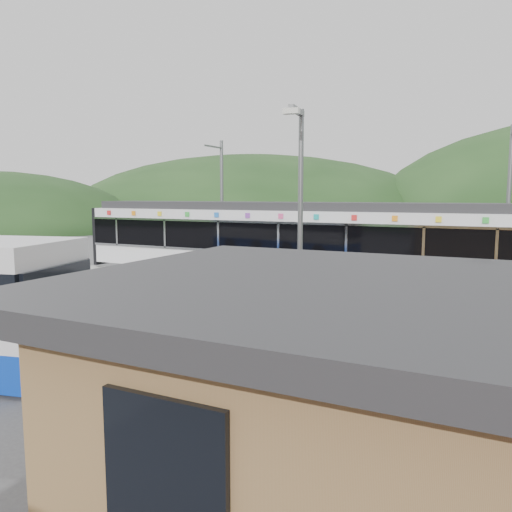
% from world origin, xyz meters
% --- Properties ---
extents(ground, '(120.00, 120.00, 0.00)m').
position_xyz_m(ground, '(0.00, 0.00, 0.00)').
color(ground, '#4C4C4F').
rests_on(ground, ground).
extents(hills, '(146.00, 149.00, 26.00)m').
position_xyz_m(hills, '(6.19, 5.29, 0.00)').
color(hills, '#1E3D19').
rests_on(hills, ground).
extents(platform, '(26.00, 3.20, 0.30)m').
position_xyz_m(platform, '(0.00, 3.30, 0.15)').
color(platform, '#9E9E99').
rests_on(platform, ground).
extents(yellow_line, '(26.00, 0.10, 0.01)m').
position_xyz_m(yellow_line, '(0.00, 2.00, 0.30)').
color(yellow_line, yellow).
rests_on(yellow_line, platform).
extents(train, '(20.44, 3.01, 3.74)m').
position_xyz_m(train, '(-2.31, 6.00, 2.06)').
color(train, black).
rests_on(train, ground).
extents(catenary_mast_west, '(0.18, 1.80, 7.00)m').
position_xyz_m(catenary_mast_west, '(-7.00, 8.56, 3.65)').
color(catenary_mast_west, slate).
rests_on(catenary_mast_west, ground).
extents(catenary_mast_east, '(0.18, 1.80, 7.00)m').
position_xyz_m(catenary_mast_east, '(7.00, 8.56, 3.65)').
color(catenary_mast_east, slate).
rests_on(catenary_mast_east, ground).
extents(station_shelter, '(9.20, 6.20, 3.00)m').
position_xyz_m(station_shelter, '(6.00, -9.01, 1.55)').
color(station_shelter, olive).
rests_on(station_shelter, ground).
extents(lamp_post, '(0.37, 1.08, 6.04)m').
position_xyz_m(lamp_post, '(2.49, -4.24, 3.61)').
color(lamp_post, slate).
rests_on(lamp_post, ground).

